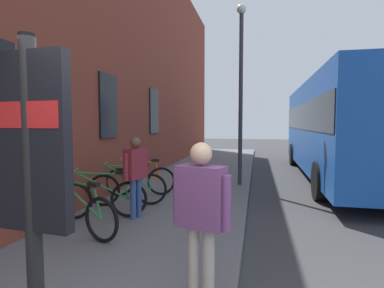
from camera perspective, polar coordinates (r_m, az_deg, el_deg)
name	(u,v)px	position (r m, az deg, el deg)	size (l,w,h in m)	color
ground	(290,205)	(7.97, 17.69, -10.64)	(60.00, 60.00, 0.00)	#38383A
sidewalk_pavement	(195,182)	(10.06, 0.61, -7.05)	(24.00, 3.50, 0.12)	slate
station_facade	(145,57)	(11.63, -8.69, 15.63)	(22.00, 0.65, 8.70)	brown
bicycle_beside_lamp	(79,213)	(5.49, -20.16, -11.87)	(0.70, 1.69, 0.97)	black
bicycle_leaning_wall	(102,199)	(6.33, -16.31, -9.67)	(0.70, 1.69, 0.97)	black
bicycle_under_window	(128,188)	(7.14, -11.77, -8.03)	(0.67, 1.71, 0.97)	black
bicycle_far_end	(141,180)	(8.03, -9.42, -6.67)	(0.70, 1.69, 0.97)	black
transit_info_sign	(32,166)	(2.14, -27.56, -3.70)	(0.13, 0.55, 2.40)	black
city_bus	(339,125)	(11.94, 25.61, 3.27)	(10.53, 2.75, 3.35)	#1951B2
pedestrian_by_facade	(136,169)	(6.08, -10.39, -4.56)	(0.58, 0.37, 1.59)	#334C8C
pedestrian_crossing_street	(201,207)	(3.15, 1.69, -11.61)	(0.36, 0.61, 1.67)	#B2A599
street_lamp	(241,80)	(9.40, 9.03, 11.70)	(0.28, 0.28, 5.30)	#333338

